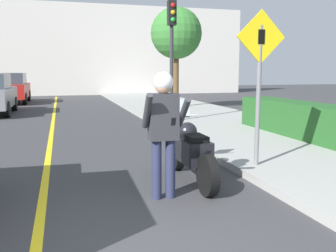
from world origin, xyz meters
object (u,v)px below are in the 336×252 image
(person_biker, at_px, (164,122))
(street_tree, at_px, (176,34))
(parked_car_red, at_px, (10,88))
(crossing_sign, at_px, (259,73))
(motorcycle, at_px, (190,151))
(traffic_light, at_px, (172,39))

(person_biker, xyz_separation_m, street_tree, (3.77, 11.58, 2.36))
(person_biker, height_order, parked_car_red, person_biker)
(person_biker, distance_m, crossing_sign, 2.22)
(motorcycle, bearing_deg, traffic_light, 76.16)
(street_tree, relative_size, parked_car_red, 1.07)
(motorcycle, relative_size, street_tree, 0.47)
(crossing_sign, xyz_separation_m, street_tree, (1.83, 10.71, 1.71))
(traffic_light, bearing_deg, street_tree, 71.12)
(person_biker, bearing_deg, crossing_sign, 24.08)
(motorcycle, height_order, crossing_sign, crossing_sign)
(crossing_sign, bearing_deg, person_biker, -155.92)
(person_biker, xyz_separation_m, parked_car_red, (-4.03, 17.55, -0.24))
(crossing_sign, relative_size, traffic_light, 0.69)
(person_biker, distance_m, traffic_light, 7.33)
(motorcycle, xyz_separation_m, traffic_light, (1.50, 6.11, 2.31))
(crossing_sign, distance_m, traffic_light, 6.03)
(motorcycle, xyz_separation_m, parked_car_red, (-4.67, 16.85, 0.36))
(crossing_sign, xyz_separation_m, parked_car_red, (-5.97, 16.68, -0.89))
(traffic_light, bearing_deg, crossing_sign, -91.89)
(person_biker, bearing_deg, motorcycle, 47.60)
(motorcycle, distance_m, street_tree, 11.71)
(person_biker, bearing_deg, traffic_light, 72.54)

